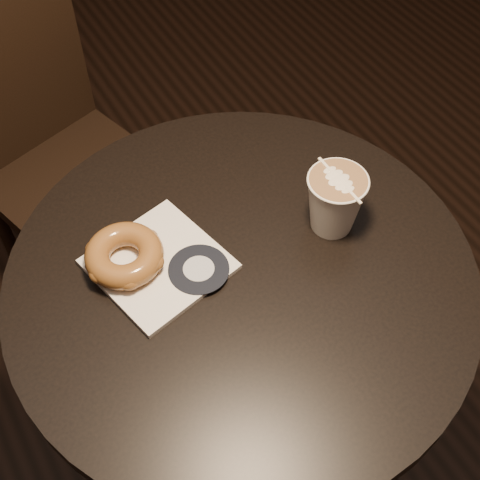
# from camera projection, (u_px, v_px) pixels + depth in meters

# --- Properties ---
(cafe_table) EXTENTS (0.70, 0.70, 0.75)m
(cafe_table) POSITION_uv_depth(u_px,v_px,m) (241.00, 339.00, 1.14)
(cafe_table) COLOR black
(cafe_table) RESTS_ON ground
(chair) EXTENTS (0.45, 0.45, 0.91)m
(chair) POSITION_uv_depth(u_px,v_px,m) (45.00, 133.00, 1.51)
(chair) COLOR black
(chair) RESTS_ON ground
(pastry_bag) EXTENTS (0.21, 0.21, 0.01)m
(pastry_bag) POSITION_uv_depth(u_px,v_px,m) (159.00, 264.00, 0.99)
(pastry_bag) COLOR white
(pastry_bag) RESTS_ON cafe_table
(doughnut) EXTENTS (0.12, 0.12, 0.04)m
(doughnut) POSITION_uv_depth(u_px,v_px,m) (124.00, 255.00, 0.97)
(doughnut) COLOR brown
(doughnut) RESTS_ON pastry_bag
(latte_cup) EXTENTS (0.09, 0.09, 0.10)m
(latte_cup) POSITION_uv_depth(u_px,v_px,m) (335.00, 203.00, 1.00)
(latte_cup) COLOR white
(latte_cup) RESTS_ON cafe_table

